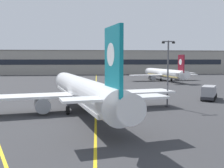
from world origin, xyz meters
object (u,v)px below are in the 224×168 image
airliner_background (165,73)px  service_truck_catering_grey (209,92)px  airliner_foreground (82,90)px  safety_cone_by_nose_gear (88,97)px  apron_lamp_post (168,72)px

airliner_background → service_truck_catering_grey: bearing=-96.8°
airliner_foreground → safety_cone_by_nose_gear: size_ratio=74.85×
airliner_foreground → safety_cone_by_nose_gear: airliner_foreground is taller
airliner_foreground → service_truck_catering_grey: airliner_foreground is taller
safety_cone_by_nose_gear → airliner_foreground: bearing=-94.4°
apron_lamp_post → service_truck_catering_grey: 14.33m
airliner_foreground → apron_lamp_post: (14.85, 2.50, 2.68)m
safety_cone_by_nose_gear → airliner_background: bearing=54.9°
apron_lamp_post → safety_cone_by_nose_gear: bearing=137.3°
airliner_foreground → safety_cone_by_nose_gear: 15.49m
apron_lamp_post → service_truck_catering_grey: (11.35, 7.46, -4.57)m
airliner_foreground → apron_lamp_post: bearing=9.6°
airliner_background → service_truck_catering_grey: 49.66m
airliner_foreground → service_truck_catering_grey: bearing=20.8°
airliner_foreground → safety_cone_by_nose_gear: (1.16, 15.13, -3.11)m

